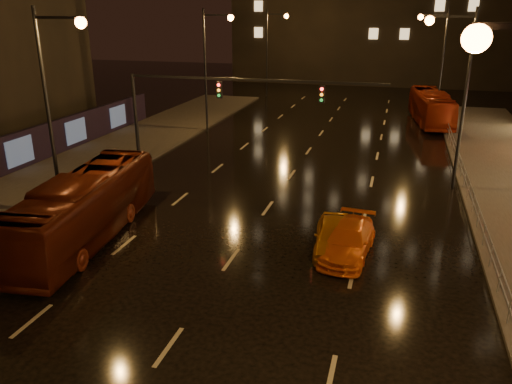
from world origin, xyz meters
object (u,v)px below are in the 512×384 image
taxi_near (334,236)px  taxi_far (348,241)px  bus_curb (431,107)px  bus_red (85,208)px

taxi_near → taxi_far: bearing=-26.4°
taxi_near → bus_curb: bearing=74.5°
bus_curb → taxi_near: size_ratio=2.61×
taxi_far → bus_curb: bearing=87.0°
taxi_near → bus_red: bearing=-176.2°
bus_red → taxi_far: size_ratio=2.40×
taxi_far → bus_red: bearing=-166.5°
bus_red → bus_curb: (15.92, 30.64, -0.03)m
bus_curb → taxi_near: 29.25m
bus_red → bus_curb: 34.53m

